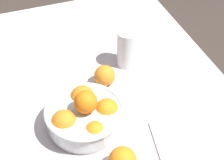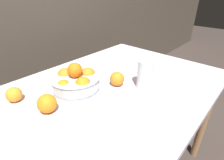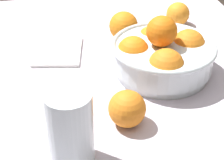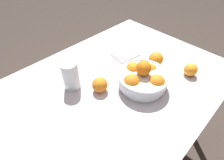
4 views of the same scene
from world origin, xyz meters
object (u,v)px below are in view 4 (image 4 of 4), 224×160
Objects in this scene: orange_loose_near_bowl at (156,59)px; orange_loose_aside at (100,85)px; orange_loose_front at (191,70)px; fruit_bowl at (142,78)px; juice_glass at (71,76)px.

orange_loose_aside is (0.36, -0.07, -0.00)m from orange_loose_near_bowl.
orange_loose_front is 0.92× the size of orange_loose_aside.
orange_loose_front is (-0.25, 0.13, -0.02)m from fruit_bowl.
fruit_bowl is 0.21m from orange_loose_aside.
fruit_bowl reaches higher than juice_glass.
orange_loose_aside is at bearing 123.61° from juice_glass.
orange_loose_near_bowl is at bearing -164.75° from fruit_bowl.
orange_loose_near_bowl is at bearing 156.50° from juice_glass.
juice_glass is at bearing -56.39° from orange_loose_aside.
juice_glass is at bearing -44.32° from fruit_bowl.
juice_glass is 1.82× the size of orange_loose_near_bowl.
fruit_bowl is 3.09× the size of orange_loose_near_bowl.
orange_loose_near_bowl is 1.06× the size of orange_loose_aside.
orange_loose_front is at bearing 108.45° from orange_loose_near_bowl.
orange_loose_aside is at bearing -11.37° from orange_loose_near_bowl.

